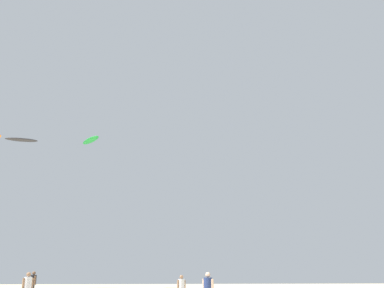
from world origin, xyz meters
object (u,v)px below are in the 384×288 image
(person_left, at_px, (33,282))
(kite_aloft_0, at_px, (21,140))
(kite_aloft_1, at_px, (91,140))
(person_midground, at_px, (27,287))
(person_right, at_px, (181,287))

(person_left, bearing_deg, kite_aloft_0, -107.96)
(kite_aloft_0, relative_size, kite_aloft_1, 0.97)
(kite_aloft_0, bearing_deg, person_left, -67.77)
(kite_aloft_0, height_order, kite_aloft_1, kite_aloft_0)
(person_midground, xyz_separation_m, person_right, (7.85, 1.25, -0.09))
(person_right, distance_m, kite_aloft_1, 32.02)
(kite_aloft_0, bearing_deg, kite_aloft_1, -8.37)
(person_midground, bearing_deg, kite_aloft_0, -17.40)
(person_right, bearing_deg, kite_aloft_1, -4.49)
(person_midground, xyz_separation_m, person_left, (-1.99, 9.11, 0.05))
(person_midground, height_order, person_left, person_left)
(kite_aloft_0, bearing_deg, person_right, -56.89)
(person_midground, relative_size, person_left, 0.95)
(person_left, bearing_deg, person_right, 101.21)
(person_midground, relative_size, kite_aloft_0, 0.43)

